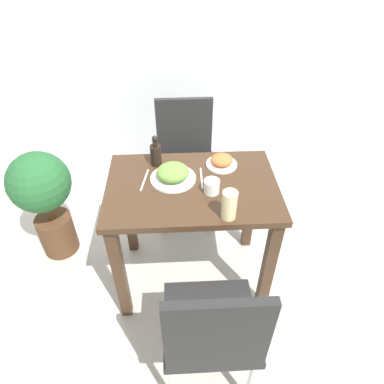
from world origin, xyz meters
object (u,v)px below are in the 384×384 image
object	(u,v)px
chair_near	(212,331)
juice_glass	(229,205)
chair_far	(185,156)
food_plate	(173,174)
potted_plant_left	(44,195)
drink_cup	(212,186)
sauce_bottle	(156,154)
side_plate	(222,161)

from	to	relation	value
chair_near	juice_glass	size ratio (longest dim) A/B	6.05
chair_far	food_plate	distance (m)	0.67
chair_far	potted_plant_left	size ratio (longest dim) A/B	1.14
juice_glass	chair_near	bearing A→B (deg)	-104.10
potted_plant_left	juice_glass	bearing A→B (deg)	-26.12
food_plate	juice_glass	distance (m)	0.40
potted_plant_left	drink_cup	bearing A→B (deg)	-18.59
chair_far	juice_glass	distance (m)	0.98
chair_far	food_plate	bearing A→B (deg)	-97.98
drink_cup	food_plate	bearing A→B (deg)	149.38
drink_cup	chair_near	bearing A→B (deg)	-94.34
drink_cup	potted_plant_left	bearing A→B (deg)	161.41
sauce_bottle	potted_plant_left	xyz separation A→B (m)	(-0.73, 0.08, -0.34)
food_plate	drink_cup	xyz separation A→B (m)	(0.20, -0.12, -0.00)
chair_far	juice_glass	world-z (taller)	juice_glass
chair_far	food_plate	size ratio (longest dim) A/B	3.67
food_plate	potted_plant_left	size ratio (longest dim) A/B	0.31
food_plate	potted_plant_left	distance (m)	0.91
juice_glass	chair_far	bearing A→B (deg)	100.98
chair_near	sauce_bottle	bearing A→B (deg)	-74.63
side_plate	sauce_bottle	distance (m)	0.37
chair_far	side_plate	distance (m)	0.59
side_plate	potted_plant_left	xyz separation A→B (m)	(-1.10, 0.11, -0.30)
sauce_bottle	food_plate	bearing A→B (deg)	-57.79
drink_cup	sauce_bottle	size ratio (longest dim) A/B	0.44
chair_far	juice_glass	bearing A→B (deg)	-79.02
drink_cup	juice_glass	world-z (taller)	juice_glass
chair_near	food_plate	xyz separation A→B (m)	(-0.15, 0.74, 0.29)
chair_near	drink_cup	xyz separation A→B (m)	(0.05, 0.62, 0.29)
chair_near	side_plate	distance (m)	0.91
chair_near	food_plate	world-z (taller)	chair_near
food_plate	sauce_bottle	xyz separation A→B (m)	(-0.09, 0.15, 0.03)
side_plate	drink_cup	bearing A→B (deg)	-108.90
chair_far	side_plate	size ratio (longest dim) A/B	5.12
chair_near	juice_glass	world-z (taller)	juice_glass
side_plate	potted_plant_left	world-z (taller)	side_plate
chair_near	side_plate	bearing A→B (deg)	-98.45
chair_near	juice_glass	xyz separation A→B (m)	(0.11, 0.43, 0.33)
side_plate	food_plate	bearing A→B (deg)	-157.26
chair_far	side_plate	xyz separation A→B (m)	(0.19, -0.48, 0.28)
food_plate	sauce_bottle	bearing A→B (deg)	122.21
food_plate	sauce_bottle	size ratio (longest dim) A/B	1.33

